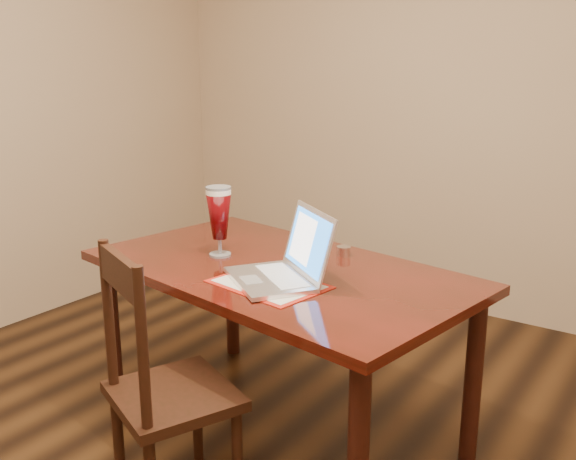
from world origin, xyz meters
The scene contains 2 objects.
dining_table centered at (-0.30, 0.75, 0.65)m, with size 1.66×1.10×1.02m.
dining_chair centered at (-0.33, 0.14, 0.44)m, with size 0.52×0.51×0.95m.
Camera 1 is at (1.11, -1.22, 1.52)m, focal length 40.00 mm.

